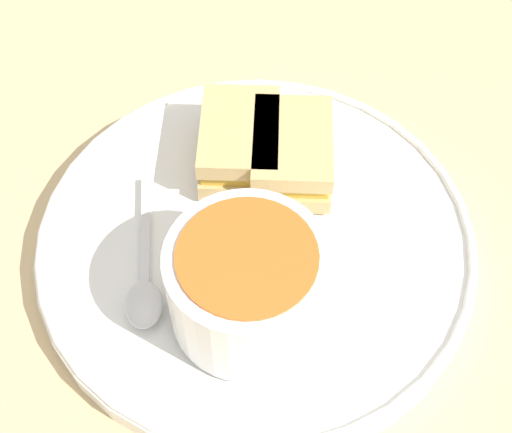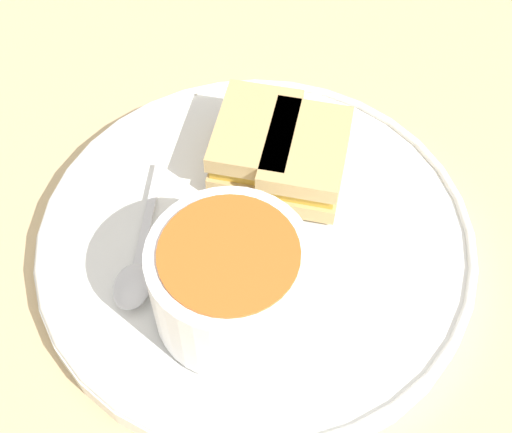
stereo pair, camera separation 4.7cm
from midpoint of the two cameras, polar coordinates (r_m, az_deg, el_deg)
ground_plane at (r=0.50m, az=-2.67°, el=-2.84°), size 2.40×2.40×0.00m
plate at (r=0.49m, az=-2.72°, el=-2.12°), size 0.30×0.30×0.02m
soup_bowl at (r=0.42m, az=-3.86°, el=-5.66°), size 0.10×0.10×0.07m
spoon at (r=0.46m, az=-11.83°, el=-6.06°), size 0.12×0.05×0.01m
sandwich_half_near at (r=0.50m, az=0.23°, el=4.94°), size 0.09×0.08×0.04m
sandwich_half_far at (r=0.51m, az=-3.95°, el=5.80°), size 0.09×0.08×0.04m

